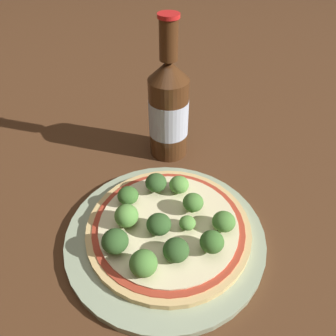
% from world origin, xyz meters
% --- Properties ---
extents(ground_plane, '(3.00, 3.00, 0.00)m').
position_xyz_m(ground_plane, '(0.00, 0.00, 0.00)').
color(ground_plane, '#4C2D19').
extents(plate, '(0.29, 0.29, 0.01)m').
position_xyz_m(plate, '(0.01, 0.00, 0.01)').
color(plate, '#93A384').
rests_on(plate, ground_plane).
extents(pizza, '(0.24, 0.24, 0.01)m').
position_xyz_m(pizza, '(0.01, 0.00, 0.02)').
color(pizza, tan).
rests_on(pizza, plate).
extents(broccoli_floret_0, '(0.04, 0.04, 0.03)m').
position_xyz_m(broccoli_floret_0, '(-0.06, -0.03, 0.04)').
color(broccoli_floret_0, '#6B8E51').
rests_on(broccoli_floret_0, pizza).
extents(broccoli_floret_1, '(0.03, 0.03, 0.03)m').
position_xyz_m(broccoli_floret_1, '(0.05, -0.01, 0.04)').
color(broccoli_floret_1, '#6B8E51').
rests_on(broccoli_floret_1, pizza).
extents(broccoli_floret_2, '(0.03, 0.03, 0.03)m').
position_xyz_m(broccoli_floret_2, '(0.02, -0.07, 0.04)').
color(broccoli_floret_2, '#6B8E51').
rests_on(broccoli_floret_2, pizza).
extents(broccoli_floret_3, '(0.03, 0.03, 0.03)m').
position_xyz_m(broccoli_floret_3, '(-0.01, 0.00, 0.04)').
color(broccoli_floret_3, '#6B8E51').
rests_on(broccoli_floret_3, pizza).
extents(broccoli_floret_4, '(0.03, 0.03, 0.03)m').
position_xyz_m(broccoli_floret_4, '(-0.02, -0.04, 0.04)').
color(broccoli_floret_4, '#6B8E51').
rests_on(broccoli_floret_4, pizza).
extents(broccoli_floret_5, '(0.03, 0.03, 0.03)m').
position_xyz_m(broccoli_floret_5, '(0.05, 0.06, 0.04)').
color(broccoli_floret_5, '#6B8E51').
rests_on(broccoli_floret_5, pizza).
extents(broccoli_floret_6, '(0.03, 0.03, 0.03)m').
position_xyz_m(broccoli_floret_6, '(0.00, 0.07, 0.04)').
color(broccoli_floret_6, '#6B8E51').
rests_on(broccoli_floret_6, pizza).
extents(broccoli_floret_7, '(0.04, 0.04, 0.03)m').
position_xyz_m(broccoli_floret_7, '(-0.07, 0.02, 0.04)').
color(broccoli_floret_7, '#6B8E51').
rests_on(broccoli_floret_7, pizza).
extents(broccoli_floret_8, '(0.03, 0.03, 0.03)m').
position_xyz_m(broccoli_floret_8, '(0.07, 0.03, 0.04)').
color(broccoli_floret_8, '#6B8E51').
rests_on(broccoli_floret_8, pizza).
extents(broccoli_floret_9, '(0.03, 0.03, 0.03)m').
position_xyz_m(broccoli_floret_9, '(-0.03, 0.04, 0.04)').
color(broccoli_floret_9, '#6B8E51').
rests_on(broccoli_floret_9, pizza).
extents(broccoli_floret_10, '(0.03, 0.03, 0.03)m').
position_xyz_m(broccoli_floret_10, '(0.06, -0.06, 0.04)').
color(broccoli_floret_10, '#6B8E51').
rests_on(broccoli_floret_10, pizza).
extents(broccoli_floret_11, '(0.02, 0.02, 0.02)m').
position_xyz_m(broccoli_floret_11, '(0.03, -0.02, 0.04)').
color(broccoli_floret_11, '#6B8E51').
rests_on(broccoli_floret_11, pizza).
extents(beer_bottle, '(0.07, 0.07, 0.25)m').
position_xyz_m(beer_bottle, '(0.15, 0.14, 0.09)').
color(beer_bottle, '#472814').
rests_on(beer_bottle, ground_plane).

